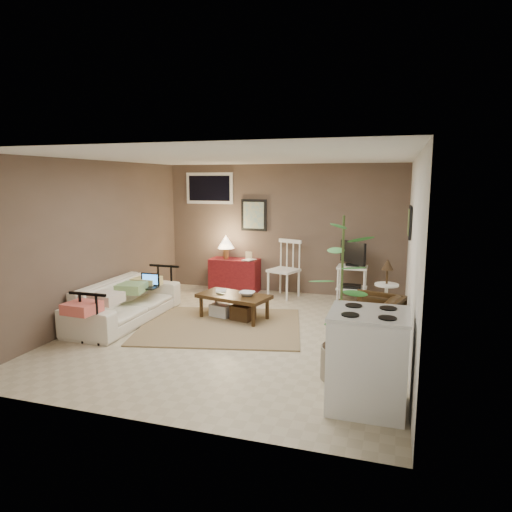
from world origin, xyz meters
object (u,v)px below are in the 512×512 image
(stove, at_px, (368,360))
(sofa, at_px, (125,295))
(side_table, at_px, (387,283))
(spindle_chair, at_px, (284,270))
(coffee_table, at_px, (233,305))
(tv_stand, at_px, (352,270))
(potted_plant, at_px, (342,293))
(red_console, at_px, (234,272))
(armchair, at_px, (372,317))

(stove, bearing_deg, sofa, 155.89)
(side_table, bearing_deg, spindle_chair, 152.37)
(coffee_table, height_order, tv_stand, tv_stand)
(potted_plant, xyz_separation_m, stove, (0.32, -0.55, -0.48))
(coffee_table, distance_m, sofa, 1.64)
(sofa, xyz_separation_m, tv_stand, (3.15, 2.10, 0.17))
(tv_stand, bearing_deg, potted_plant, -86.72)
(sofa, height_order, stove, stove)
(red_console, height_order, side_table, red_console)
(spindle_chair, bearing_deg, red_console, 171.75)
(potted_plant, distance_m, stove, 0.80)
(red_console, distance_m, armchair, 3.44)
(coffee_table, bearing_deg, potted_plant, -42.54)
(coffee_table, xyz_separation_m, potted_plant, (1.81, -1.66, 0.72))
(armchair, distance_m, potted_plant, 1.40)
(coffee_table, bearing_deg, spindle_chair, 75.19)
(coffee_table, relative_size, tv_stand, 1.10)
(stove, bearing_deg, coffee_table, 133.98)
(spindle_chair, bearing_deg, side_table, -27.63)
(spindle_chair, distance_m, stove, 4.14)
(coffee_table, relative_size, potted_plant, 0.66)
(side_table, distance_m, stove, 2.82)
(coffee_table, distance_m, stove, 3.08)
(spindle_chair, bearing_deg, tv_stand, -1.73)
(spindle_chair, xyz_separation_m, tv_stand, (1.21, -0.04, 0.08))
(coffee_table, xyz_separation_m, red_console, (-0.62, 1.71, 0.14))
(side_table, bearing_deg, sofa, -162.44)
(tv_stand, xyz_separation_m, side_table, (0.60, -0.91, 0.02))
(spindle_chair, relative_size, side_table, 1.10)
(spindle_chair, xyz_separation_m, side_table, (1.81, -0.95, 0.10))
(spindle_chair, bearing_deg, potted_plant, -66.56)
(spindle_chair, bearing_deg, coffee_table, -104.81)
(sofa, bearing_deg, tv_stand, -56.35)
(armchair, bearing_deg, sofa, -71.10)
(spindle_chair, relative_size, armchair, 1.49)
(armchair, bearing_deg, side_table, -171.38)
(side_table, bearing_deg, red_console, 158.88)
(red_console, height_order, stove, red_console)
(armchair, xyz_separation_m, stove, (0.05, -1.78, 0.11))
(sofa, relative_size, potted_plant, 1.15)
(red_console, distance_m, potted_plant, 4.19)
(potted_plant, bearing_deg, sofa, 161.90)
(coffee_table, relative_size, spindle_chair, 1.13)
(red_console, bearing_deg, coffee_table, -70.18)
(sofa, height_order, side_table, side_table)
(armchair, height_order, potted_plant, potted_plant)
(coffee_table, height_order, potted_plant, potted_plant)
(red_console, bearing_deg, sofa, -111.65)
(stove, bearing_deg, side_table, 88.08)
(side_table, height_order, armchair, side_table)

